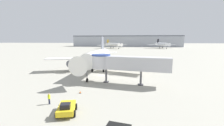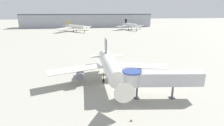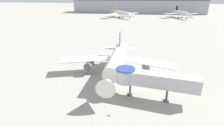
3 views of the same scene
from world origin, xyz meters
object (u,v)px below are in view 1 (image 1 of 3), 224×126
at_px(traffic_cone_near_nose, 80,92).
at_px(jet_bridge, 123,63).
at_px(background_jet_gold_tail, 113,44).
at_px(background_jet_black_tail, 162,44).
at_px(ground_crew_marshaller, 49,98).
at_px(pushback_tug_yellow, 67,108).
at_px(main_airplane, 96,58).
at_px(traffic_cone_starboard_wing, 141,76).

bearing_deg(traffic_cone_near_nose, jet_bridge, 44.70).
bearing_deg(jet_bridge, background_jet_gold_tail, 107.11).
bearing_deg(background_jet_black_tail, ground_crew_marshaller, -121.36).
height_order(jet_bridge, pushback_tug_yellow, jet_bridge).
relative_size(main_airplane, traffic_cone_starboard_wing, 53.90).
relative_size(traffic_cone_near_nose, traffic_cone_starboard_wing, 1.00).
bearing_deg(ground_crew_marshaller, traffic_cone_starboard_wing, -113.91).
xyz_separation_m(pushback_tug_yellow, traffic_cone_starboard_wing, (10.58, 21.26, -0.50)).
bearing_deg(background_jet_black_tail, background_jet_gold_tail, 170.48).
height_order(main_airplane, traffic_cone_near_nose, main_airplane).
height_order(pushback_tug_yellow, background_jet_gold_tail, background_jet_gold_tail).
relative_size(pushback_tug_yellow, background_jet_gold_tail, 0.12).
bearing_deg(jet_bridge, ground_crew_marshaller, -121.24).
xyz_separation_m(jet_bridge, pushback_tug_yellow, (-6.32, -14.55, -3.77)).
bearing_deg(background_jet_black_tail, main_airplane, -122.99).
height_order(traffic_cone_near_nose, background_jet_black_tail, background_jet_black_tail).
relative_size(traffic_cone_starboard_wing, background_jet_gold_tail, 0.02).
relative_size(pushback_tug_yellow, traffic_cone_starboard_wing, 6.71).
bearing_deg(background_jet_gold_tail, pushback_tug_yellow, -121.18).
bearing_deg(traffic_cone_near_nose, background_jet_gold_tail, 95.19).
bearing_deg(traffic_cone_near_nose, traffic_cone_starboard_wing, 50.38).
distance_m(traffic_cone_starboard_wing, background_jet_gold_tail, 130.55).
bearing_deg(main_airplane, traffic_cone_starboard_wing, -10.70).
height_order(traffic_cone_starboard_wing, background_jet_black_tail, background_jet_black_tail).
xyz_separation_m(main_airplane, background_jet_black_tail, (41.86, 131.36, 0.15)).
distance_m(main_airplane, ground_crew_marshaller, 21.51).
xyz_separation_m(ground_crew_marshaller, background_jet_black_tail, (43.86, 152.50, 3.56)).
bearing_deg(main_airplane, ground_crew_marshaller, -95.56).
bearing_deg(main_airplane, background_jet_black_tail, 72.18).
distance_m(traffic_cone_starboard_wing, ground_crew_marshaller, 23.71).
bearing_deg(ground_crew_marshaller, main_airplane, -81.96).
xyz_separation_m(jet_bridge, ground_crew_marshaller, (-10.13, -12.13, -3.58)).
bearing_deg(traffic_cone_near_nose, main_airplane, 93.23).
bearing_deg(traffic_cone_starboard_wing, main_airplane, 169.45).
bearing_deg(jet_bridge, traffic_cone_near_nose, -126.67).
xyz_separation_m(ground_crew_marshaller, background_jet_gold_tail, (-9.99, 147.03, 3.26)).
bearing_deg(main_airplane, traffic_cone_near_nose, -86.92).
bearing_deg(pushback_tug_yellow, background_jet_black_tail, 59.98).
xyz_separation_m(traffic_cone_starboard_wing, ground_crew_marshaller, (-14.38, -18.84, 0.69)).
bearing_deg(jet_bridge, pushback_tug_yellow, -104.85).
xyz_separation_m(main_airplane, jet_bridge, (8.12, -9.02, 0.16)).
bearing_deg(main_airplane, pushback_tug_yellow, -85.77).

